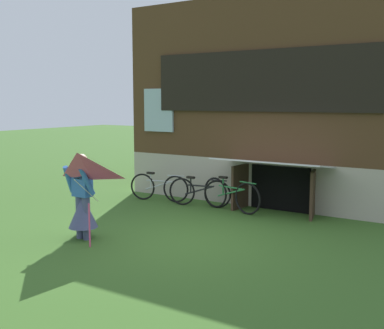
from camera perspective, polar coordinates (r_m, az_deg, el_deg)
ground_plane at (r=8.80m, az=-0.58°, el=-8.69°), size 60.00×60.00×0.00m
log_house at (r=13.54m, az=12.72°, el=7.25°), size 7.36×6.44×4.86m
person at (r=8.81m, az=-12.85°, el=-4.54°), size 0.61×0.52×1.54m
kite at (r=8.04m, az=-13.38°, el=-1.42°), size 1.00×0.98×1.52m
bicycle_green at (r=10.84m, az=4.63°, el=-3.59°), size 1.64×0.44×0.76m
bicycle_black at (r=11.26m, az=0.88°, el=-3.29°), size 1.52×0.35×0.70m
bicycle_silver at (r=11.89m, az=-3.95°, el=-2.70°), size 1.54×0.36×0.71m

